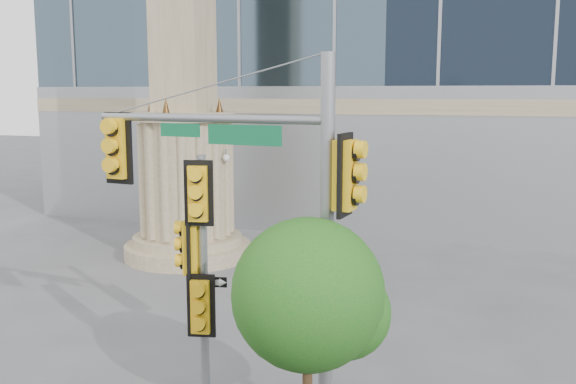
% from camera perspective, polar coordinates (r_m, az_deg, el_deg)
% --- Properties ---
extents(monument, '(4.40, 4.40, 16.60)m').
position_cam_1_polar(monument, '(22.34, -9.20, 8.12)').
color(monument, gray).
rests_on(monument, ground).
extents(main_signal_pole, '(4.92, 0.99, 6.38)m').
position_cam_1_polar(main_signal_pole, '(10.80, -2.24, -0.78)').
color(main_signal_pole, slate).
rests_on(main_signal_pole, ground).
extents(secondary_signal_pole, '(0.86, 0.62, 4.67)m').
position_cam_1_polar(secondary_signal_pole, '(11.70, -7.92, -6.19)').
color(secondary_signal_pole, slate).
rests_on(secondary_signal_pole, ground).
extents(street_tree, '(2.47, 2.41, 3.85)m').
position_cam_1_polar(street_tree, '(10.18, 2.06, -9.62)').
color(street_tree, gray).
rests_on(street_tree, ground).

